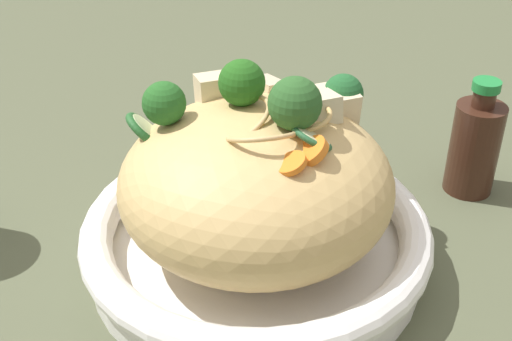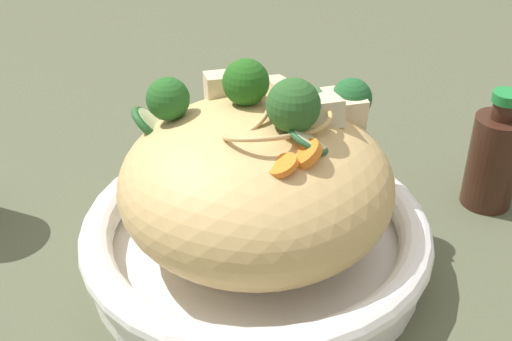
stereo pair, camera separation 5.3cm
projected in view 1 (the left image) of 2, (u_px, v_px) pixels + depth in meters
ground_plane at (256, 262)px, 0.63m from camera, size 3.00×3.00×0.00m
serving_bowl at (256, 239)px, 0.61m from camera, size 0.31×0.31×0.05m
noodle_heap at (256, 183)px, 0.58m from camera, size 0.24×0.24×0.14m
broccoli_florets at (265, 97)px, 0.56m from camera, size 0.14×0.18×0.08m
carrot_coins at (280, 135)px, 0.54m from camera, size 0.13×0.13×0.03m
zucchini_slices at (251, 119)px, 0.59m from camera, size 0.15×0.20×0.05m
chicken_chunks at (286, 99)px, 0.60m from camera, size 0.09×0.15×0.04m
soy_sauce_bottle at (475, 145)px, 0.70m from camera, size 0.05×0.05×0.13m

